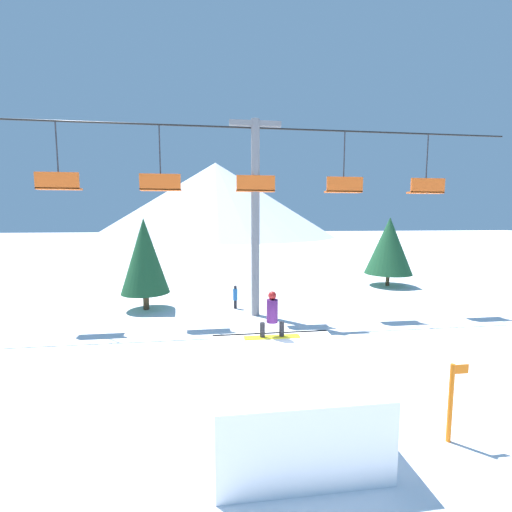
# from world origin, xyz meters

# --- Properties ---
(ground_plane) EXTENTS (220.00, 220.00, 0.00)m
(ground_plane) POSITION_xyz_m (0.00, 0.00, 0.00)
(ground_plane) COLOR white
(mountain_ridge) EXTENTS (60.54, 60.54, 18.72)m
(mountain_ridge) POSITION_xyz_m (0.00, 83.12, 9.36)
(mountain_ridge) COLOR silver
(mountain_ridge) RESTS_ON ground_plane
(snow_ramp) EXTENTS (3.19, 3.85, 1.58)m
(snow_ramp) POSITION_xyz_m (-0.01, 0.25, 0.79)
(snow_ramp) COLOR white
(snow_ramp) RESTS_ON ground_plane
(snowboarder) EXTENTS (1.49, 0.30, 1.25)m
(snowboarder) POSITION_xyz_m (-0.04, 1.77, 2.19)
(snowboarder) COLOR yellow
(snowboarder) RESTS_ON snow_ramp
(chairlift) EXTENTS (25.44, 0.44, 9.26)m
(chairlift) POSITION_xyz_m (0.52, 9.29, 5.65)
(chairlift) COLOR slate
(chairlift) RESTS_ON ground_plane
(pine_tree_near) EXTENTS (2.44, 2.44, 4.75)m
(pine_tree_near) POSITION_xyz_m (-4.97, 11.13, 2.80)
(pine_tree_near) COLOR #4C3823
(pine_tree_near) RESTS_ON ground_plane
(pine_tree_far) EXTENTS (3.21, 3.21, 4.79)m
(pine_tree_far) POSITION_xyz_m (10.67, 15.32, 2.82)
(pine_tree_far) COLOR #4C3823
(pine_tree_far) RESTS_ON ground_plane
(trail_marker) EXTENTS (0.41, 0.10, 1.72)m
(trail_marker) POSITION_xyz_m (3.35, -0.66, 0.92)
(trail_marker) COLOR orange
(trail_marker) RESTS_ON ground_plane
(distant_skier) EXTENTS (0.24, 0.24, 1.23)m
(distant_skier) POSITION_xyz_m (-0.37, 10.68, 0.67)
(distant_skier) COLOR black
(distant_skier) RESTS_ON ground_plane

